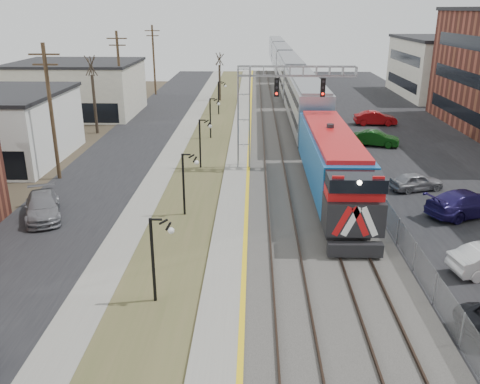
{
  "coord_description": "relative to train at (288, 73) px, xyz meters",
  "views": [
    {
      "loc": [
        0.28,
        -11.4,
        12.25
      ],
      "look_at": [
        -0.44,
        15.18,
        2.6
      ],
      "focal_mm": 38.0,
      "sensor_mm": 36.0,
      "label": 1
    }
  ],
  "objects": [
    {
      "name": "bare_trees",
      "position": [
        -18.16,
        -28.99,
        -0.24
      ],
      "size": [
        12.3,
        42.3,
        5.95
      ],
      "color": "#382D23",
      "rests_on": "ground"
    },
    {
      "name": "utility_poles",
      "position": [
        -20.0,
        -42.91,
        2.06
      ],
      "size": [
        0.28,
        80.28,
        10.0
      ],
      "color": "#4C3823",
      "rests_on": "ground"
    },
    {
      "name": "ballast_bed",
      "position": [
        -1.5,
        -32.91,
        -2.84
      ],
      "size": [
        8.0,
        120.0,
        0.2
      ],
      "primitive_type": "cube",
      "color": "#595651",
      "rests_on": "ground"
    },
    {
      "name": "car_lot_d",
      "position": [
        8.12,
        -49.51,
        -2.14
      ],
      "size": [
        5.93,
        4.2,
        1.6
      ],
      "primitive_type": "imported",
      "rotation": [
        0.0,
        0.0,
        1.97
      ],
      "color": "#201855",
      "rests_on": "ground"
    },
    {
      "name": "car_lot_f",
      "position": [
        6.24,
        -32.5,
        -2.23
      ],
      "size": [
        4.56,
        2.69,
        1.42
      ],
      "primitive_type": "imported",
      "rotation": [
        0.0,
        0.0,
        1.28
      ],
      "color": "#0A360C",
      "rests_on": "ground"
    },
    {
      "name": "grass_median",
      "position": [
        -9.5,
        -32.91,
        -2.91
      ],
      "size": [
        4.0,
        120.0,
        0.06
      ],
      "primitive_type": "cube",
      "color": "#494D29",
      "rests_on": "ground"
    },
    {
      "name": "fence",
      "position": [
        2.7,
        -32.91,
        -2.14
      ],
      "size": [
        0.04,
        120.0,
        1.6
      ],
      "primitive_type": "cube",
      "color": "gray",
      "rests_on": "ground"
    },
    {
      "name": "sidewalk",
      "position": [
        -12.5,
        -32.91,
        -2.9
      ],
      "size": [
        2.0,
        120.0,
        0.08
      ],
      "primitive_type": "cube",
      "color": "gray",
      "rests_on": "ground"
    },
    {
      "name": "car_lot_g",
      "position": [
        8.25,
        -23.34,
        -2.18
      ],
      "size": [
        4.63,
        1.71,
        1.51
      ],
      "primitive_type": "imported",
      "rotation": [
        0.0,
        0.0,
        1.55
      ],
      "color": "#9A0B0E",
      "rests_on": "ground"
    },
    {
      "name": "signal_gantry",
      "position": [
        -4.28,
        -39.91,
        2.65
      ],
      "size": [
        9.0,
        1.07,
        8.15
      ],
      "color": "gray",
      "rests_on": "ground"
    },
    {
      "name": "car_street_b",
      "position": [
        -18.18,
        -50.57,
        -2.22
      ],
      "size": [
        3.71,
        5.34,
        1.44
      ],
      "primitive_type": "imported",
      "rotation": [
        0.0,
        0.0,
        0.38
      ],
      "color": "slate",
      "rests_on": "ground"
    },
    {
      "name": "parking_lot",
      "position": [
        10.5,
        -32.91,
        -2.92
      ],
      "size": [
        16.0,
        120.0,
        0.04
      ],
      "primitive_type": "cube",
      "color": "black",
      "rests_on": "ground"
    },
    {
      "name": "car_lot_e",
      "position": [
        6.38,
        -44.9,
        -2.29
      ],
      "size": [
        4.06,
        2.54,
        1.29
      ],
      "primitive_type": "imported",
      "rotation": [
        0.0,
        0.0,
        1.86
      ],
      "color": "gray",
      "rests_on": "ground"
    },
    {
      "name": "train",
      "position": [
        0.0,
        0.0,
        0.0
      ],
      "size": [
        3.0,
        108.65,
        5.33
      ],
      "color": "#125597",
      "rests_on": "ground"
    },
    {
      "name": "platform_edge",
      "position": [
        -5.62,
        -32.91,
        -2.69
      ],
      "size": [
        0.24,
        120.0,
        0.01
      ],
      "primitive_type": "cube",
      "color": "gold",
      "rests_on": "platform"
    },
    {
      "name": "platform",
      "position": [
        -6.5,
        -32.91,
        -2.82
      ],
      "size": [
        2.0,
        120.0,
        0.24
      ],
      "primitive_type": "cube",
      "color": "gray",
      "rests_on": "ground"
    },
    {
      "name": "street_west",
      "position": [
        -17.0,
        -32.91,
        -2.92
      ],
      "size": [
        7.0,
        120.0,
        0.04
      ],
      "primitive_type": "cube",
      "color": "black",
      "rests_on": "ground"
    },
    {
      "name": "track_near",
      "position": [
        -3.5,
        -32.91,
        -2.66
      ],
      "size": [
        1.58,
        120.0,
        0.15
      ],
      "color": "#2D2119",
      "rests_on": "ballast_bed"
    },
    {
      "name": "lampposts",
      "position": [
        -9.5,
        -49.62,
        -0.94
      ],
      "size": [
        0.14,
        62.14,
        4.0
      ],
      "color": "black",
      "rests_on": "ground"
    },
    {
      "name": "track_far",
      "position": [
        -0.0,
        -32.91,
        -2.66
      ],
      "size": [
        1.58,
        120.0,
        0.15
      ],
      "color": "#2D2119",
      "rests_on": "ballast_bed"
    }
  ]
}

